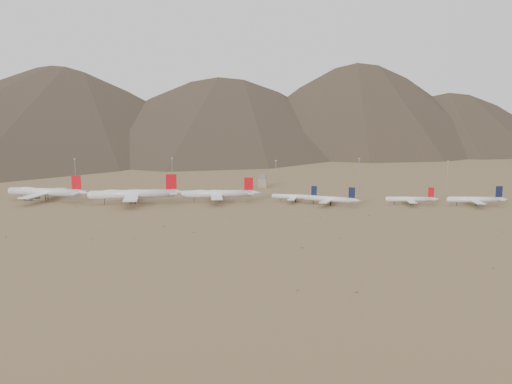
# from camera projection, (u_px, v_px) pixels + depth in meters

# --- Properties ---
(ground) EXTENTS (3000.00, 3000.00, 0.00)m
(ground) POSITION_uv_depth(u_px,v_px,m) (207.00, 210.00, 416.10)
(ground) COLOR #8E6D49
(ground) RESTS_ON ground
(mountain_ridge) EXTENTS (4400.00, 1000.00, 300.00)m
(mountain_ridge) POSITION_uv_depth(u_px,v_px,m) (280.00, 72.00, 1278.92)
(mountain_ridge) COLOR #4B3B2D
(mountain_ridge) RESTS_ON ground
(widebody_west) EXTENTS (71.70, 55.53, 21.33)m
(widebody_west) POSITION_uv_depth(u_px,v_px,m) (46.00, 192.00, 453.18)
(widebody_west) COLOR silver
(widebody_west) RESTS_ON ground
(widebody_centre) EXTENTS (74.13, 58.53, 22.52)m
(widebody_centre) POSITION_uv_depth(u_px,v_px,m) (134.00, 194.00, 440.60)
(widebody_centre) COLOR silver
(widebody_centre) RESTS_ON ground
(widebody_east) EXTENTS (63.51, 49.69, 19.05)m
(widebody_east) POSITION_uv_depth(u_px,v_px,m) (218.00, 194.00, 450.00)
(widebody_east) COLOR silver
(widebody_east) RESTS_ON ground
(narrowbody_a) EXTENTS (40.07, 29.08, 13.26)m
(narrowbody_a) POSITION_uv_depth(u_px,v_px,m) (296.00, 197.00, 448.73)
(narrowbody_a) COLOR silver
(narrowbody_a) RESTS_ON ground
(narrowbody_b) EXTENTS (43.25, 32.15, 14.76)m
(narrowbody_b) POSITION_uv_depth(u_px,v_px,m) (331.00, 199.00, 433.96)
(narrowbody_b) COLOR silver
(narrowbody_b) RESTS_ON ground
(narrowbody_c) EXTENTS (41.05, 29.49, 13.54)m
(narrowbody_c) POSITION_uv_depth(u_px,v_px,m) (411.00, 199.00, 436.25)
(narrowbody_c) COLOR silver
(narrowbody_c) RESTS_ON ground
(narrowbody_d) EXTENTS (46.29, 33.30, 15.27)m
(narrowbody_d) POSITION_uv_depth(u_px,v_px,m) (476.00, 199.00, 431.32)
(narrowbody_d) COLOR silver
(narrowbody_d) RESTS_ON ground
(control_tower) EXTENTS (8.00, 8.00, 12.00)m
(control_tower) POSITION_uv_depth(u_px,v_px,m) (263.00, 182.00, 530.37)
(control_tower) COLOR gray
(control_tower) RESTS_ON ground
(mast_far_west) EXTENTS (2.00, 0.60, 25.70)m
(mast_far_west) POSITION_uv_depth(u_px,v_px,m) (75.00, 171.00, 542.03)
(mast_far_west) COLOR gray
(mast_far_west) RESTS_ON ground
(mast_west) EXTENTS (2.00, 0.60, 25.70)m
(mast_west) POSITION_uv_depth(u_px,v_px,m) (172.00, 170.00, 549.13)
(mast_west) COLOR gray
(mast_west) RESTS_ON ground
(mast_centre) EXTENTS (2.00, 0.60, 25.70)m
(mast_centre) POSITION_uv_depth(u_px,v_px,m) (276.00, 172.00, 526.77)
(mast_centre) COLOR gray
(mast_centre) RESTS_ON ground
(mast_east) EXTENTS (2.00, 0.60, 25.70)m
(mast_east) POSITION_uv_depth(u_px,v_px,m) (359.00, 170.00, 547.09)
(mast_east) COLOR gray
(mast_east) RESTS_ON ground
(mast_far_east) EXTENTS (2.00, 0.60, 25.70)m
(mast_far_east) POSITION_uv_depth(u_px,v_px,m) (447.00, 173.00, 520.10)
(mast_far_east) COLOR gray
(mast_far_east) RESTS_ON ground
(desert_scrub) EXTENTS (442.76, 183.31, 0.87)m
(desert_scrub) POSITION_uv_depth(u_px,v_px,m) (177.00, 239.00, 322.41)
(desert_scrub) COLOR olive
(desert_scrub) RESTS_ON ground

